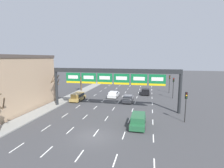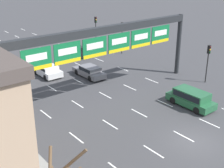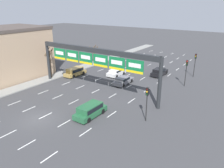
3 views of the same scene
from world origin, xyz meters
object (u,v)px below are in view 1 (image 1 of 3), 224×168
(tree_bare_closest, at_px, (81,82))
(traffic_light_far_end, at_px, (173,84))
(tree_bare_third, at_px, (56,88))
(car_white, at_px, (114,94))
(sign_gantry, at_px, (113,76))
(car_black, at_px, (146,91))
(suv_green, at_px, (138,120))
(traffic_light_near_gantry, at_px, (186,101))
(traffic_light_mid_block, at_px, (170,80))
(car_grey, at_px, (128,98))
(suv_gold, at_px, (78,96))

(tree_bare_closest, bearing_deg, traffic_light_far_end, -9.53)
(traffic_light_far_end, xyz_separation_m, tree_bare_third, (-22.19, -9.73, -0.06))
(car_white, bearing_deg, sign_gantry, -78.37)
(sign_gantry, bearing_deg, car_black, 69.66)
(suv_green, xyz_separation_m, traffic_light_near_gantry, (6.17, 2.80, 2.15))
(tree_bare_closest, bearing_deg, traffic_light_near_gantry, -39.00)
(traffic_light_far_end, bearing_deg, traffic_light_near_gantry, -90.49)
(traffic_light_mid_block, bearing_deg, car_black, -152.57)
(sign_gantry, xyz_separation_m, car_white, (-1.82, 8.83, -4.96))
(suv_green, distance_m, car_grey, 12.63)
(suv_gold, distance_m, traffic_light_mid_block, 22.95)
(car_black, xyz_separation_m, traffic_light_near_gantry, (5.80, -17.66, 2.27))
(traffic_light_near_gantry, bearing_deg, suv_green, -155.59)
(suv_green, xyz_separation_m, car_grey, (-2.86, 12.30, -0.18))
(traffic_light_mid_block, xyz_separation_m, traffic_light_far_end, (0.18, -6.11, 0.01))
(car_grey, distance_m, traffic_light_mid_block, 14.52)
(car_white, height_order, tree_bare_third, tree_bare_third)
(tree_bare_third, bearing_deg, car_black, 38.33)
(traffic_light_far_end, bearing_deg, tree_bare_third, -156.33)
(suv_gold, xyz_separation_m, car_black, (13.49, 9.32, -0.13))
(traffic_light_far_end, xyz_separation_m, tree_bare_closest, (-22.79, 3.82, -0.89))
(car_black, distance_m, car_white, 8.42)
(car_grey, relative_size, tree_bare_closest, 1.10)
(car_black, xyz_separation_m, car_white, (-6.89, -4.85, -0.05))
(car_black, distance_m, tree_bare_third, 20.88)
(suv_gold, relative_size, car_black, 1.06)
(suv_green, height_order, traffic_light_far_end, traffic_light_far_end)
(sign_gantry, bearing_deg, suv_gold, 152.66)
(traffic_light_near_gantry, relative_size, tree_bare_third, 0.76)
(car_white, distance_m, tree_bare_third, 12.58)
(car_white, bearing_deg, tree_bare_third, -139.51)
(car_black, bearing_deg, car_grey, -111.60)
(traffic_light_far_end, relative_size, tree_bare_third, 0.81)
(sign_gantry, relative_size, car_white, 5.28)
(car_black, bearing_deg, tree_bare_closest, 177.65)
(sign_gantry, relative_size, traffic_light_far_end, 4.87)
(car_white, xyz_separation_m, traffic_light_far_end, (12.81, 1.72, 2.52))
(suv_gold, distance_m, tree_bare_third, 5.04)
(suv_green, distance_m, traffic_light_far_end, 18.58)
(suv_green, bearing_deg, car_white, 112.67)
(traffic_light_near_gantry, relative_size, tree_bare_closest, 1.01)
(suv_green, distance_m, tree_bare_third, 17.77)
(tree_bare_third, bearing_deg, suv_gold, 51.86)
(car_grey, distance_m, car_black, 8.77)
(car_grey, distance_m, traffic_light_far_end, 10.74)
(car_grey, xyz_separation_m, traffic_light_mid_block, (8.97, 11.13, 2.51))
(car_grey, xyz_separation_m, car_white, (-3.66, 3.30, 0.00))
(sign_gantry, bearing_deg, car_grey, 71.56)
(traffic_light_far_end, bearing_deg, sign_gantry, -136.20)
(suv_green, distance_m, traffic_light_mid_block, 24.33)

